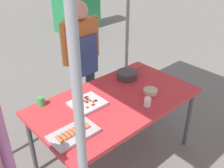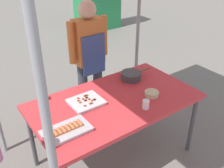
{
  "view_description": "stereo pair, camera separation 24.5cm",
  "coord_description": "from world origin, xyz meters",
  "px_view_note": "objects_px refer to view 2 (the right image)",
  "views": [
    {
      "loc": [
        -1.42,
        -1.53,
        2.12
      ],
      "look_at": [
        0.0,
        0.05,
        0.9
      ],
      "focal_mm": 41.61,
      "sensor_mm": 36.0,
      "label": 1
    },
    {
      "loc": [
        -1.23,
        -1.68,
        2.12
      ],
      "look_at": [
        0.0,
        0.05,
        0.9
      ],
      "focal_mm": 41.61,
      "sensor_mm": 36.0,
      "label": 2
    }
  ],
  "objects_px": {
    "drink_cup_by_wok": "(146,104)",
    "vendor_woman": "(89,53)",
    "condiment_bowl": "(152,94)",
    "cooking_wok": "(131,75)",
    "drink_cup_near_edge": "(42,97)",
    "tray_grilled_sausages": "(66,131)",
    "stall_table": "(115,104)",
    "tray_meat_skewers": "(86,102)"
  },
  "relations": [
    {
      "from": "tray_grilled_sausages",
      "to": "vendor_woman",
      "type": "height_order",
      "value": "vendor_woman"
    },
    {
      "from": "drink_cup_near_edge",
      "to": "drink_cup_by_wok",
      "type": "distance_m",
      "value": 0.98
    },
    {
      "from": "tray_grilled_sausages",
      "to": "condiment_bowl",
      "type": "height_order",
      "value": "tray_grilled_sausages"
    },
    {
      "from": "tray_meat_skewers",
      "to": "condiment_bowl",
      "type": "xyz_separation_m",
      "value": [
        0.59,
        -0.25,
        0.01
      ]
    },
    {
      "from": "tray_meat_skewers",
      "to": "tray_grilled_sausages",
      "type": "bearing_deg",
      "value": -141.79
    },
    {
      "from": "tray_meat_skewers",
      "to": "condiment_bowl",
      "type": "height_order",
      "value": "condiment_bowl"
    },
    {
      "from": "condiment_bowl",
      "to": "drink_cup_near_edge",
      "type": "distance_m",
      "value": 1.06
    },
    {
      "from": "cooking_wok",
      "to": "vendor_woman",
      "type": "relative_size",
      "value": 0.25
    },
    {
      "from": "tray_grilled_sausages",
      "to": "vendor_woman",
      "type": "relative_size",
      "value": 0.25
    },
    {
      "from": "tray_meat_skewers",
      "to": "condiment_bowl",
      "type": "relative_size",
      "value": 2.14
    },
    {
      "from": "stall_table",
      "to": "drink_cup_by_wok",
      "type": "relative_size",
      "value": 18.75
    },
    {
      "from": "condiment_bowl",
      "to": "tray_grilled_sausages",
      "type": "bearing_deg",
      "value": -179.15
    },
    {
      "from": "tray_grilled_sausages",
      "to": "vendor_woman",
      "type": "bearing_deg",
      "value": 50.54
    },
    {
      "from": "stall_table",
      "to": "tray_meat_skewers",
      "type": "height_order",
      "value": "tray_meat_skewers"
    },
    {
      "from": "stall_table",
      "to": "drink_cup_by_wok",
      "type": "bearing_deg",
      "value": -62.62
    },
    {
      "from": "tray_grilled_sausages",
      "to": "tray_meat_skewers",
      "type": "distance_m",
      "value": 0.43
    },
    {
      "from": "tray_grilled_sausages",
      "to": "tray_meat_skewers",
      "type": "height_order",
      "value": "tray_grilled_sausages"
    },
    {
      "from": "stall_table",
      "to": "tray_meat_skewers",
      "type": "xyz_separation_m",
      "value": [
        -0.26,
        0.1,
        0.07
      ]
    },
    {
      "from": "cooking_wok",
      "to": "vendor_woman",
      "type": "distance_m",
      "value": 0.63
    },
    {
      "from": "tray_meat_skewers",
      "to": "vendor_woman",
      "type": "distance_m",
      "value": 0.89
    },
    {
      "from": "tray_meat_skewers",
      "to": "vendor_woman",
      "type": "height_order",
      "value": "vendor_woman"
    },
    {
      "from": "cooking_wok",
      "to": "vendor_woman",
      "type": "xyz_separation_m",
      "value": [
        -0.17,
        0.6,
        0.1
      ]
    },
    {
      "from": "stall_table",
      "to": "tray_meat_skewers",
      "type": "relative_size",
      "value": 5.33
    },
    {
      "from": "tray_meat_skewers",
      "to": "drink_cup_near_edge",
      "type": "bearing_deg",
      "value": 137.87
    },
    {
      "from": "tray_grilled_sausages",
      "to": "drink_cup_by_wok",
      "type": "bearing_deg",
      "value": -8.71
    },
    {
      "from": "tray_grilled_sausages",
      "to": "condiment_bowl",
      "type": "distance_m",
      "value": 0.93
    },
    {
      "from": "drink_cup_by_wok",
      "to": "condiment_bowl",
      "type": "bearing_deg",
      "value": 33.49
    },
    {
      "from": "tray_meat_skewers",
      "to": "cooking_wok",
      "type": "relative_size",
      "value": 0.78
    },
    {
      "from": "drink_cup_near_edge",
      "to": "drink_cup_by_wok",
      "type": "height_order",
      "value": "same"
    },
    {
      "from": "drink_cup_by_wok",
      "to": "vendor_woman",
      "type": "bearing_deg",
      "value": 85.83
    },
    {
      "from": "drink_cup_near_edge",
      "to": "vendor_woman",
      "type": "distance_m",
      "value": 0.92
    },
    {
      "from": "drink_cup_by_wok",
      "to": "vendor_woman",
      "type": "height_order",
      "value": "vendor_woman"
    },
    {
      "from": "tray_meat_skewers",
      "to": "drink_cup_near_edge",
      "type": "xyz_separation_m",
      "value": [
        -0.32,
        0.29,
        0.03
      ]
    },
    {
      "from": "stall_table",
      "to": "tray_grilled_sausages",
      "type": "distance_m",
      "value": 0.62
    },
    {
      "from": "tray_grilled_sausages",
      "to": "drink_cup_near_edge",
      "type": "xyz_separation_m",
      "value": [
        0.02,
        0.55,
        0.02
      ]
    },
    {
      "from": "tray_grilled_sausages",
      "to": "drink_cup_by_wok",
      "type": "height_order",
      "value": "drink_cup_by_wok"
    },
    {
      "from": "condiment_bowl",
      "to": "cooking_wok",
      "type": "bearing_deg",
      "value": 81.9
    },
    {
      "from": "condiment_bowl",
      "to": "vendor_woman",
      "type": "xyz_separation_m",
      "value": [
        -0.11,
        0.99,
        0.12
      ]
    },
    {
      "from": "condiment_bowl",
      "to": "drink_cup_near_edge",
      "type": "height_order",
      "value": "drink_cup_near_edge"
    },
    {
      "from": "cooking_wok",
      "to": "drink_cup_near_edge",
      "type": "xyz_separation_m",
      "value": [
        -0.97,
        0.16,
        -0.0
      ]
    },
    {
      "from": "tray_meat_skewers",
      "to": "drink_cup_by_wok",
      "type": "height_order",
      "value": "drink_cup_by_wok"
    },
    {
      "from": "stall_table",
      "to": "tray_grilled_sausages",
      "type": "xyz_separation_m",
      "value": [
        -0.6,
        -0.16,
        0.07
      ]
    }
  ]
}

